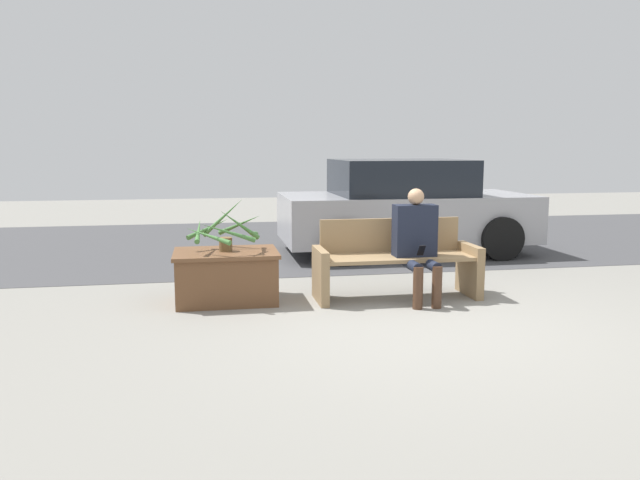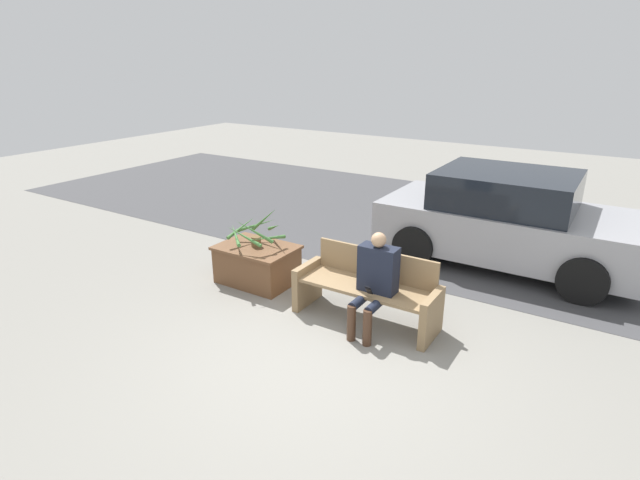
% 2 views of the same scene
% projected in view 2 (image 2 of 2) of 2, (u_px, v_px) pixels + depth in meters
% --- Properties ---
extents(ground_plane, '(30.00, 30.00, 0.00)m').
position_uv_depth(ground_plane, '(318.00, 357.00, 5.46)').
color(ground_plane, gray).
extents(road_surface, '(20.00, 6.00, 0.01)m').
position_uv_depth(road_surface, '(464.00, 227.00, 9.63)').
color(road_surface, '#424244').
rests_on(road_surface, ground_plane).
extents(bench, '(1.79, 0.59, 0.86)m').
position_uv_depth(bench, '(368.00, 289.00, 6.12)').
color(bench, '#8C704C').
rests_on(bench, ground_plane).
extents(person_seated, '(0.45, 0.60, 1.21)m').
position_uv_depth(person_seated, '(375.00, 278.00, 5.79)').
color(person_seated, black).
rests_on(person_seated, ground_plane).
extents(planter_box, '(1.10, 0.79, 0.55)m').
position_uv_depth(planter_box, '(257.00, 263.00, 7.19)').
color(planter_box, brown).
rests_on(planter_box, ground_plane).
extents(potted_plant, '(0.82, 0.85, 0.56)m').
position_uv_depth(potted_plant, '(255.00, 232.00, 7.02)').
color(potted_plant, brown).
rests_on(potted_plant, planter_box).
extents(parked_car, '(3.82, 1.98, 1.46)m').
position_uv_depth(parked_car, '(507.00, 220.00, 7.73)').
color(parked_car, '#99999E').
rests_on(parked_car, ground_plane).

